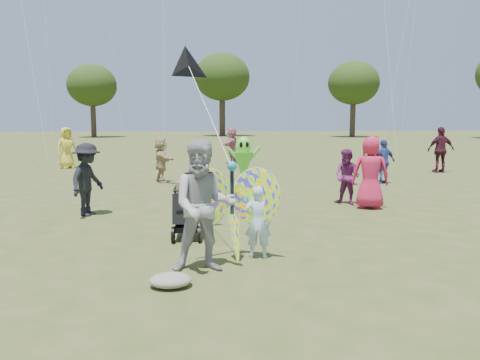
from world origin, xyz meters
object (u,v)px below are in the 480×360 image
object	(u,v)px
crowd_h	(441,150)
crowd_e	(347,177)
jogging_stroller	(187,206)
crowd_a	(370,172)
crowd_g	(67,148)
crowd_c	(384,162)
crowd_d	(161,160)
child_girl	(258,222)
adult_man	(204,206)
crowd_j	(232,145)
crowd_b	(87,180)
alien_kite	(244,162)
butterfly_kite	(233,210)

from	to	relation	value
crowd_h	crowd_e	bearing A→B (deg)	47.59
jogging_stroller	crowd_e	bearing A→B (deg)	39.73
crowd_a	crowd_g	xyz separation A→B (m)	(-10.34, 10.63, 0.03)
crowd_c	crowd_d	size ratio (longest dim) A/B	0.96
child_girl	crowd_e	xyz separation A→B (m)	(2.93, 4.59, 0.14)
adult_man	crowd_e	distance (m)	6.43
crowd_j	crowd_g	bearing A→B (deg)	-53.10
child_girl	crowd_j	world-z (taller)	crowd_j
adult_man	crowd_b	size ratio (longest dim) A/B	1.15
crowd_a	alien_kite	size ratio (longest dim) A/B	1.05
crowd_a	butterfly_kite	xyz separation A→B (m)	(-3.74, -4.03, -0.11)
crowd_d	jogging_stroller	xyz separation A→B (m)	(1.12, -7.94, -0.19)
crowd_g	crowd_c	bearing A→B (deg)	-62.50
adult_man	crowd_h	size ratio (longest dim) A/B	1.02
crowd_b	crowd_c	world-z (taller)	crowd_b
crowd_d	crowd_h	world-z (taller)	crowd_h
adult_man	jogging_stroller	size ratio (longest dim) A/B	1.80
crowd_j	alien_kite	world-z (taller)	crowd_j
child_girl	jogging_stroller	size ratio (longest dim) A/B	1.09
crowd_a	alien_kite	world-z (taller)	crowd_a
crowd_a	crowd_h	bearing A→B (deg)	-112.46
crowd_c	alien_kite	size ratio (longest dim) A/B	0.89
crowd_b	alien_kite	size ratio (longest dim) A/B	0.97
crowd_a	jogging_stroller	size ratio (longest dim) A/B	1.68
crowd_h	butterfly_kite	distance (m)	14.95
crowd_d	butterfly_kite	size ratio (longest dim) A/B	0.90
child_girl	butterfly_kite	size ratio (longest dim) A/B	0.66
child_girl	crowd_j	distance (m)	16.51
crowd_g	alien_kite	bearing A→B (deg)	-83.81
adult_man	crowd_b	world-z (taller)	adult_man
crowd_b	butterfly_kite	distance (m)	4.88
crowd_b	crowd_e	size ratio (longest dim) A/B	1.16
crowd_e	crowd_d	bearing A→B (deg)	-178.32
child_girl	butterfly_kite	distance (m)	0.46
crowd_b	crowd_j	world-z (taller)	crowd_j
crowd_b	crowd_d	xyz separation A→B (m)	(1.24, 5.70, -0.04)
crowd_e	jogging_stroller	world-z (taller)	crowd_e
child_girl	crowd_j	xyz separation A→B (m)	(0.69, 16.50, 0.33)
crowd_b	crowd_h	bearing A→B (deg)	-38.46
crowd_g	jogging_stroller	size ratio (longest dim) A/B	1.72
crowd_a	jogging_stroller	xyz separation A→B (m)	(-4.52, -2.54, -0.30)
child_girl	butterfly_kite	world-z (taller)	butterfly_kite
crowd_b	crowd_j	bearing A→B (deg)	1.76
crowd_a	crowd_d	size ratio (longest dim) A/B	1.13
adult_man	alien_kite	size ratio (longest dim) A/B	1.12
crowd_a	crowd_e	xyz separation A→B (m)	(-0.40, 0.59, -0.18)
crowd_g	child_girl	bearing A→B (deg)	-100.25
crowd_b	jogging_stroller	world-z (taller)	crowd_b
child_girl	crowd_c	world-z (taller)	crowd_c
crowd_g	crowd_h	distance (m)	16.45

